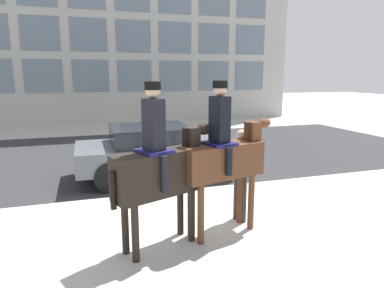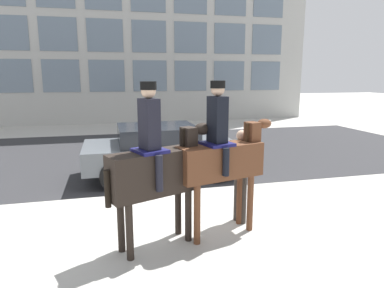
{
  "view_description": "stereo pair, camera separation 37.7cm",
  "coord_description": "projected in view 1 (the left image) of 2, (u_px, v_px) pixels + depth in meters",
  "views": [
    {
      "loc": [
        -1.66,
        -7.02,
        2.69
      ],
      "look_at": [
        0.19,
        -1.17,
        1.46
      ],
      "focal_mm": 32.0,
      "sensor_mm": 36.0,
      "label": 1
    },
    {
      "loc": [
        -1.3,
        -7.12,
        2.69
      ],
      "look_at": [
        0.19,
        -1.17,
        1.46
      ],
      "focal_mm": 32.0,
      "sensor_mm": 36.0,
      "label": 2
    }
  ],
  "objects": [
    {
      "name": "ground_plane",
      "position": [
        168.0,
        199.0,
        7.58
      ],
      "size": [
        80.0,
        80.0,
        0.0
      ],
      "primitive_type": "plane",
      "color": "#B2AFA8"
    },
    {
      "name": "mounted_horse_companion",
      "position": [
        224.0,
        156.0,
        5.73
      ],
      "size": [
        1.84,
        0.79,
        2.61
      ],
      "rotation": [
        0.0,
        0.0,
        0.25
      ],
      "color": "#59331E",
      "rests_on": "ground_plane"
    },
    {
      "name": "street_car_near_lane",
      "position": [
        154.0,
        150.0,
        9.1
      ],
      "size": [
        4.01,
        2.07,
        1.39
      ],
      "color": "#51565B",
      "rests_on": "ground_plane"
    },
    {
      "name": "road_surface",
      "position": [
        136.0,
        153.0,
        12.02
      ],
      "size": [
        21.82,
        8.5,
        0.01
      ],
      "color": "#2D2D30",
      "rests_on": "ground_plane"
    },
    {
      "name": "mounted_horse_lead",
      "position": [
        160.0,
        168.0,
        5.24
      ],
      "size": [
        1.82,
        0.96,
        2.61
      ],
      "rotation": [
        0.0,
        0.0,
        0.37
      ],
      "color": "black",
      "rests_on": "ground_plane"
    },
    {
      "name": "pedestrian_bystander",
      "position": [
        241.0,
        168.0,
        6.26
      ],
      "size": [
        0.79,
        0.64,
        1.74
      ],
      "rotation": [
        0.0,
        0.0,
        -2.82
      ],
      "color": "#332D28",
      "rests_on": "ground_plane"
    }
  ]
}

